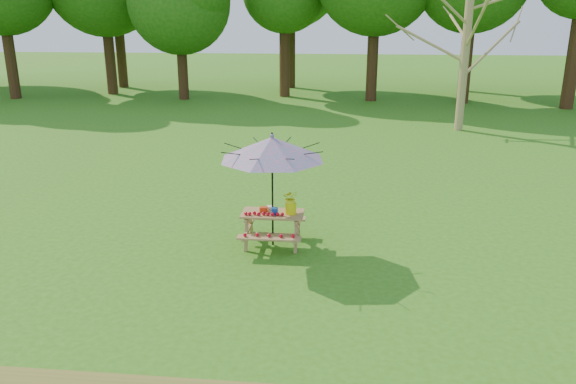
# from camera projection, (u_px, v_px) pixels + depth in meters

# --- Properties ---
(ground) EXTENTS (120.00, 120.00, 0.00)m
(ground) POSITION_uv_depth(u_px,v_px,m) (127.00, 290.00, 9.25)
(ground) COLOR #336B14
(ground) RESTS_ON ground
(picnic_table) EXTENTS (1.20, 1.32, 0.67)m
(picnic_table) POSITION_uv_depth(u_px,v_px,m) (273.00, 229.00, 10.99)
(picnic_table) COLOR #9A6545
(picnic_table) RESTS_ON ground
(patio_umbrella) EXTENTS (2.47, 2.47, 2.25)m
(patio_umbrella) POSITION_uv_depth(u_px,v_px,m) (272.00, 148.00, 10.50)
(patio_umbrella) COLOR black
(patio_umbrella) RESTS_ON ground
(produce_bins) EXTENTS (0.37, 0.40, 0.13)m
(produce_bins) POSITION_uv_depth(u_px,v_px,m) (270.00, 210.00, 10.88)
(produce_bins) COLOR red
(produce_bins) RESTS_ON picnic_table
(tomatoes_row) EXTENTS (0.77, 0.13, 0.07)m
(tomatoes_row) POSITION_uv_depth(u_px,v_px,m) (264.00, 214.00, 10.72)
(tomatoes_row) COLOR red
(tomatoes_row) RESTS_ON picnic_table
(flower_bucket) EXTENTS (0.33, 0.29, 0.48)m
(flower_bucket) POSITION_uv_depth(u_px,v_px,m) (291.00, 201.00, 10.76)
(flower_bucket) COLOR yellow
(flower_bucket) RESTS_ON picnic_table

